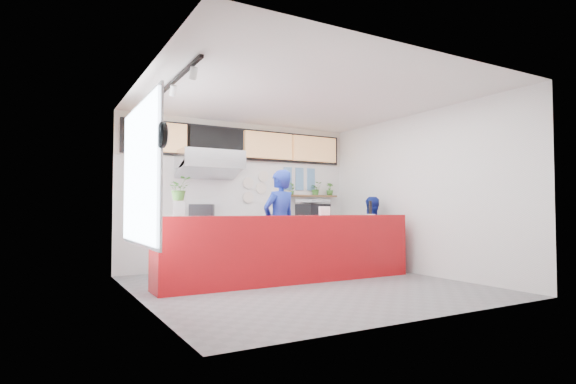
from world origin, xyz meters
name	(u,v)px	position (x,y,z in m)	size (l,w,h in m)	color
floor	(304,286)	(0.00, 0.00, 0.00)	(5.00, 5.00, 0.00)	slate
ceiling	(304,97)	(0.00, 0.00, 3.00)	(5.00, 5.00, 0.00)	silver
wall_back	(241,195)	(0.00, 2.50, 1.50)	(5.00, 5.00, 0.00)	white
wall_left	(142,186)	(-2.50, 0.00, 1.50)	(5.00, 5.00, 0.00)	white
wall_right	(419,193)	(2.50, 0.00, 1.50)	(5.00, 5.00, 0.00)	white
service_counter	(292,249)	(0.00, 0.40, 0.55)	(4.50, 0.60, 1.10)	#AD0C11
cream_band	(241,142)	(0.00, 2.49, 2.60)	(5.00, 0.02, 0.80)	beige
prep_bench	(209,249)	(-0.80, 2.20, 0.45)	(1.80, 0.60, 0.90)	#B2B5BA
panini_oven	(202,215)	(-0.94, 2.20, 1.10)	(0.44, 0.44, 0.40)	black
extraction_hood	(210,160)	(-0.80, 2.15, 2.15)	(1.20, 0.70, 0.35)	#B2B5BA
hood_lip	(210,170)	(-0.80, 2.15, 1.95)	(1.20, 0.70, 0.08)	#B2B5BA
right_bench	(310,244)	(1.50, 2.20, 0.45)	(1.80, 0.60, 0.90)	#B2B5BA
espresso_machine	(313,214)	(1.58, 2.20, 1.11)	(0.65, 0.46, 0.42)	black
espresso_tray	(313,201)	(1.58, 2.20, 1.38)	(0.67, 0.46, 0.06)	silver
herb_shelf	(309,196)	(1.60, 2.40, 1.50)	(1.40, 0.18, 0.04)	brown
menu_board_far_left	(157,137)	(-1.75, 2.38, 2.55)	(1.10, 0.10, 0.55)	tan
menu_board_mid_left	(216,142)	(-0.59, 2.38, 2.55)	(1.10, 0.10, 0.55)	black
menu_board_mid_right	(268,146)	(0.57, 2.38, 2.55)	(1.10, 0.10, 0.55)	tan
menu_board_far_right	(314,149)	(1.73, 2.38, 2.55)	(1.10, 0.10, 0.55)	tan
soffit	(242,144)	(0.00, 2.46, 2.55)	(4.80, 0.04, 0.65)	black
window_pane	(140,173)	(-2.47, 0.30, 1.70)	(0.04, 2.20, 1.90)	silver
window_frame	(141,173)	(-2.45, 0.30, 1.70)	(0.03, 2.30, 2.00)	#B2B5BA
wall_clock_rim	(162,135)	(-2.46, -0.90, 2.05)	(0.30, 0.30, 0.05)	black
wall_clock_face	(165,135)	(-2.43, -0.90, 2.05)	(0.26, 0.26, 0.02)	white
track_rail	(173,82)	(-2.10, 0.00, 2.94)	(0.05, 2.40, 0.04)	black
dec_plate_a	(248,183)	(0.15, 2.47, 1.75)	(0.24, 0.24, 0.03)	silver
dec_plate_b	(261,188)	(0.45, 2.47, 1.65)	(0.24, 0.24, 0.03)	silver
dec_plate_c	(248,197)	(0.15, 2.47, 1.45)	(0.24, 0.24, 0.03)	silver
dec_plate_d	(263,176)	(0.50, 2.47, 1.90)	(0.24, 0.24, 0.03)	silver
photo_frame_a	(288,173)	(1.10, 2.48, 2.00)	(0.20, 0.02, 0.25)	#598CBF
photo_frame_b	(299,173)	(1.40, 2.48, 2.00)	(0.20, 0.02, 0.25)	#598CBF
photo_frame_c	(311,174)	(1.70, 2.48, 2.00)	(0.20, 0.02, 0.25)	#598CBF
photo_frame_d	(288,184)	(1.10, 2.48, 1.75)	(0.20, 0.02, 0.25)	#598CBF
photo_frame_e	(299,185)	(1.40, 2.48, 1.75)	(0.20, 0.02, 0.25)	#598CBF
photo_frame_f	(311,185)	(1.70, 2.48, 1.75)	(0.20, 0.02, 0.25)	#598CBF
staff_center	(280,224)	(0.02, 0.85, 0.95)	(0.69, 0.45, 1.89)	#152A96
staff_right	(371,233)	(2.14, 0.95, 0.73)	(0.71, 0.55, 1.45)	#152A96
herb_a	(292,188)	(1.17, 2.40, 1.66)	(0.15, 0.10, 0.28)	#366D26
herb_c	(316,189)	(1.78, 2.40, 1.67)	(0.26, 0.23, 0.29)	#366D26
herb_d	(330,189)	(2.16, 2.40, 1.66)	(0.16, 0.14, 0.29)	#366D26
glass_vase	(179,208)	(-1.92, 0.30, 1.21)	(0.18, 0.18, 0.22)	white
basil_vase	(179,189)	(-1.92, 0.30, 1.49)	(0.31, 0.27, 0.35)	#366D26
napkin_holder	(325,211)	(0.65, 0.39, 1.17)	(0.17, 0.11, 0.15)	white
white_plate	(370,214)	(1.60, 0.31, 1.11)	(0.18, 0.18, 0.01)	white
pepper_mill	(370,207)	(1.60, 0.31, 1.24)	(0.06, 0.06, 0.24)	black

